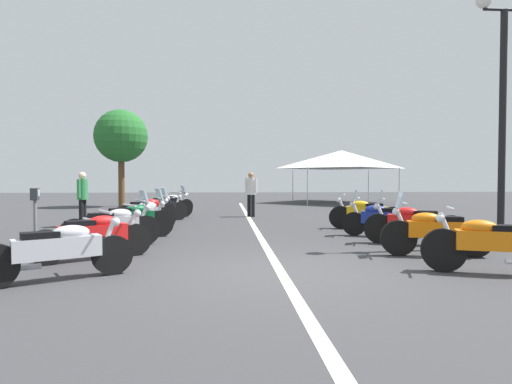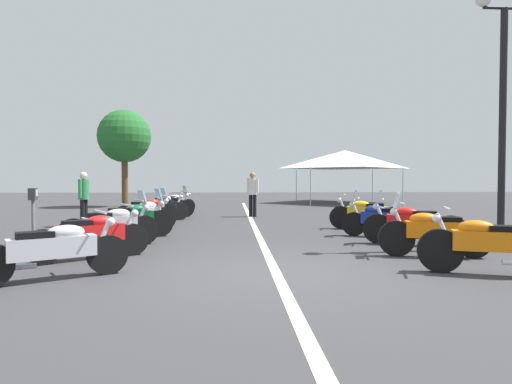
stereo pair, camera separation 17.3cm
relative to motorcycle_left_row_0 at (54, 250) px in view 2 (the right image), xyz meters
The scene contains 23 objects.
ground_plane 3.28m from the motorcycle_left_row_0, 83.83° to the right, with size 80.00×80.00×0.00m, color #38383A.
lane_centre_stripe 7.29m from the motorcycle_left_row_0, 26.35° to the right, with size 25.96×0.16×0.01m, color beige.
motorcycle_left_row_0 is the anchor object (origin of this frame).
motorcycle_left_row_1 1.60m from the motorcycle_left_row_0, ahead, with size 1.29×1.89×0.98m.
motorcycle_left_row_2 3.01m from the motorcycle_left_row_0, ahead, with size 1.16×1.91×1.22m.
motorcycle_left_row_3 4.33m from the motorcycle_left_row_0, ahead, with size 1.16×2.04×1.23m.
motorcycle_left_row_4 5.84m from the motorcycle_left_row_0, ahead, with size 1.19×1.78×1.22m.
motorcycle_left_row_5 7.21m from the motorcycle_left_row_0, ahead, with size 1.23×1.77×1.02m.
motorcycle_left_row_6 8.65m from the motorcycle_left_row_0, ahead, with size 1.40×1.80×1.00m.
motorcycle_left_row_7 10.05m from the motorcycle_left_row_0, ahead, with size 1.04×1.93×1.22m.
motorcycle_left_row_8 11.62m from the motorcycle_left_row_0, ahead, with size 1.20×1.92×0.99m.
motorcycle_right_row_0 6.42m from the motorcycle_left_row_0, 90.05° to the right, with size 0.93×1.98×1.02m.
motorcycle_right_row_1 6.45m from the motorcycle_left_row_0, 76.58° to the right, with size 0.78×2.01×1.23m.
motorcycle_right_row_2 7.16m from the motorcycle_left_row_0, 65.62° to the right, with size 0.99×2.10×1.23m.
motorcycle_right_row_3 7.63m from the motorcycle_left_row_0, 55.65° to the right, with size 0.96×1.94×1.19m.
motorcycle_right_row_4 8.72m from the motorcycle_left_row_0, 47.47° to the right, with size 0.92×2.09×1.01m.
street_lamp_twin_globe 9.02m from the motorcycle_left_row_0, 74.03° to the right, with size 0.32×1.22×5.30m.
parking_meter 2.16m from the motorcycle_left_row_0, 31.37° to the left, with size 0.20×0.15×1.29m.
traffic_cone_1 8.78m from the motorcycle_left_row_0, 61.68° to the right, with size 0.36×0.36×0.61m.
bystander_0 7.45m from the motorcycle_left_row_0, 15.57° to the left, with size 0.53×0.32×1.67m.
bystander_1 10.78m from the motorcycle_left_row_0, 18.10° to the right, with size 0.34×0.45×1.71m.
roadside_tree_0 17.20m from the motorcycle_left_row_0, 10.48° to the left, with size 2.75×2.75×5.07m.
event_tent 21.80m from the motorcycle_left_row_0, 25.73° to the right, with size 5.73×5.73×3.20m.
Camera 2 is at (-6.62, 0.68, 1.46)m, focal length 30.15 mm.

